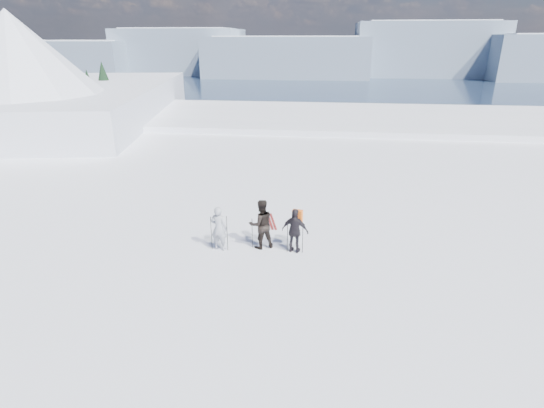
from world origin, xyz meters
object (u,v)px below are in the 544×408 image
Objects in this scene: skier_grey at (219,228)px; skier_dark at (261,224)px; skis_loose at (272,221)px; skier_pack at (295,231)px.

skier_dark is at bearing -157.25° from skier_grey.
skis_loose is (1.60, 2.75, -0.84)m from skier_grey.
skier_pack is at bearing -167.52° from skier_grey.
skier_dark reaches higher than skis_loose.
skier_grey is at bearing -12.24° from skier_dark.
skier_grey reaches higher than skis_loose.
skis_loose is at bearing -52.63° from skier_pack.
skier_grey is 1.01× the size of skier_pack.
skier_dark is 2.58m from skis_loose.
skier_dark is at bearing -92.11° from skis_loose.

